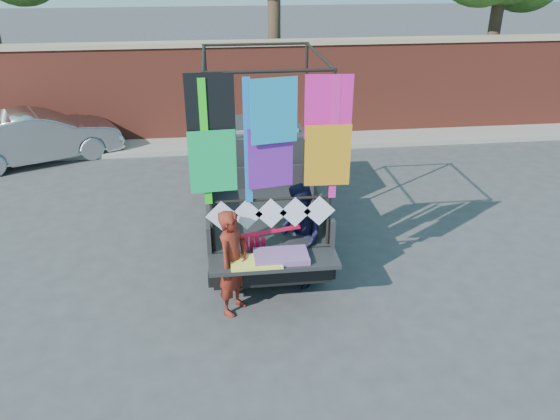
{
  "coord_description": "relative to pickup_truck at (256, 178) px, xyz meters",
  "views": [
    {
      "loc": [
        -0.76,
        -7.61,
        4.79
      ],
      "look_at": [
        0.13,
        -0.28,
        1.23
      ],
      "focal_mm": 35.0,
      "sensor_mm": 36.0,
      "label": 1
    }
  ],
  "objects": [
    {
      "name": "streamer_bundle",
      "position": [
        -0.16,
        -2.67,
        0.04
      ],
      "size": [
        0.99,
        0.26,
        0.69
      ],
      "color": "red",
      "rests_on": "ground"
    },
    {
      "name": "curb",
      "position": [
        0.05,
        4.36,
        -0.8
      ],
      "size": [
        30.0,
        1.2,
        0.12
      ],
      "primitive_type": "cube",
      "color": "gray",
      "rests_on": "ground"
    },
    {
      "name": "woman",
      "position": [
        -0.57,
        -2.96,
        -0.06
      ],
      "size": [
        0.64,
        0.7,
        1.6
      ],
      "primitive_type": "imported",
      "rotation": [
        0.0,
        0.0,
        0.99
      ],
      "color": "maroon",
      "rests_on": "ground"
    },
    {
      "name": "ground",
      "position": [
        0.05,
        -1.94,
        -0.86
      ],
      "size": [
        90.0,
        90.0,
        0.0
      ],
      "primitive_type": "plane",
      "color": "#38383A",
      "rests_on": "ground"
    },
    {
      "name": "man",
      "position": [
        0.47,
        -2.36,
        -0.03
      ],
      "size": [
        0.85,
        0.96,
        1.66
      ],
      "primitive_type": "imported",
      "rotation": [
        0.0,
        0.0,
        -1.26
      ],
      "color": "#151535",
      "rests_on": "ground"
    },
    {
      "name": "pickup_truck",
      "position": [
        0.0,
        0.0,
        0.0
      ],
      "size": [
        2.15,
        5.41,
        3.41
      ],
      "color": "black",
      "rests_on": "ground"
    },
    {
      "name": "brick_wall",
      "position": [
        0.05,
        5.06,
        0.47
      ],
      "size": [
        30.0,
        0.45,
        2.61
      ],
      "color": "maroon",
      "rests_on": "ground"
    },
    {
      "name": "sedan",
      "position": [
        -5.02,
        3.84,
        -0.23
      ],
      "size": [
        4.02,
        2.77,
        1.26
      ],
      "primitive_type": "imported",
      "rotation": [
        0.0,
        0.0,
        1.99
      ],
      "color": "#B0B3B8",
      "rests_on": "ground"
    }
  ]
}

